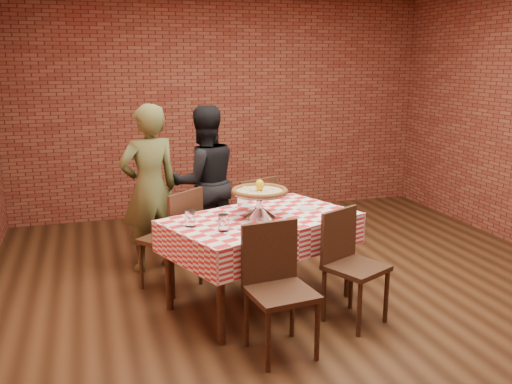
% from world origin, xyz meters
% --- Properties ---
extents(ground, '(6.00, 6.00, 0.00)m').
position_xyz_m(ground, '(0.00, 0.00, 0.00)').
color(ground, black).
rests_on(ground, ground).
extents(back_wall, '(5.50, 0.00, 5.50)m').
position_xyz_m(back_wall, '(0.00, 3.00, 1.45)').
color(back_wall, maroon).
rests_on(back_wall, ground).
extents(table, '(1.72, 1.38, 0.75)m').
position_xyz_m(table, '(-0.43, 0.05, 0.38)').
color(table, '#45291B').
rests_on(table, ground).
extents(tablecloth, '(1.77, 1.43, 0.26)m').
position_xyz_m(tablecloth, '(-0.43, 0.05, 0.63)').
color(tablecloth, red).
rests_on(tablecloth, table).
extents(pizza_stand, '(0.57, 0.57, 0.21)m').
position_xyz_m(pizza_stand, '(-0.45, 0.06, 0.86)').
color(pizza_stand, silver).
rests_on(pizza_stand, tablecloth).
extents(pizza, '(0.56, 0.56, 0.03)m').
position_xyz_m(pizza, '(-0.45, 0.06, 0.97)').
color(pizza, '#C9B789').
rests_on(pizza, pizza_stand).
extents(lemon, '(0.09, 0.09, 0.09)m').
position_xyz_m(lemon, '(-0.45, 0.06, 1.02)').
color(lemon, yellow).
rests_on(lemon, pizza).
extents(water_glass_left, '(0.11, 0.11, 0.13)m').
position_xyz_m(water_glass_left, '(-0.82, -0.23, 0.82)').
color(water_glass_left, white).
rests_on(water_glass_left, tablecloth).
extents(water_glass_right, '(0.11, 0.11, 0.13)m').
position_xyz_m(water_glass_right, '(-1.04, -0.04, 0.82)').
color(water_glass_right, white).
rests_on(water_glass_right, tablecloth).
extents(side_plate, '(0.21, 0.21, 0.01)m').
position_xyz_m(side_plate, '(0.02, 0.17, 0.76)').
color(side_plate, white).
rests_on(side_plate, tablecloth).
extents(sweetener_packet_a, '(0.06, 0.06, 0.00)m').
position_xyz_m(sweetener_packet_a, '(0.12, 0.09, 0.76)').
color(sweetener_packet_a, white).
rests_on(sweetener_packet_a, tablecloth).
extents(sweetener_packet_b, '(0.06, 0.05, 0.00)m').
position_xyz_m(sweetener_packet_b, '(0.18, 0.13, 0.76)').
color(sweetener_packet_b, white).
rests_on(sweetener_packet_b, tablecloth).
extents(condiment_caddy, '(0.13, 0.13, 0.14)m').
position_xyz_m(condiment_caddy, '(-0.50, 0.32, 0.83)').
color(condiment_caddy, silver).
rests_on(condiment_caddy, tablecloth).
extents(chair_near_left, '(0.47, 0.47, 0.91)m').
position_xyz_m(chair_near_left, '(-0.55, -0.78, 0.45)').
color(chair_near_left, '#45291B').
rests_on(chair_near_left, ground).
extents(chair_near_right, '(0.54, 0.54, 0.88)m').
position_xyz_m(chair_near_right, '(0.16, -0.50, 0.44)').
color(chair_near_right, '#45291B').
rests_on(chair_near_right, ground).
extents(chair_far_left, '(0.61, 0.61, 0.92)m').
position_xyz_m(chair_far_left, '(-1.11, 0.62, 0.46)').
color(chair_far_left, '#45291B').
rests_on(chair_far_left, ground).
extents(chair_far_right, '(0.55, 0.55, 0.91)m').
position_xyz_m(chair_far_right, '(-0.30, 0.97, 0.46)').
color(chair_far_right, '#45291B').
rests_on(chair_far_right, ground).
extents(diner_olive, '(0.68, 0.54, 1.62)m').
position_xyz_m(diner_olive, '(-1.21, 1.12, 0.81)').
color(diner_olive, '#4F522A').
rests_on(diner_olive, ground).
extents(diner_black, '(0.83, 0.68, 1.57)m').
position_xyz_m(diner_black, '(-0.63, 1.38, 0.78)').
color(diner_black, black).
rests_on(diner_black, ground).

